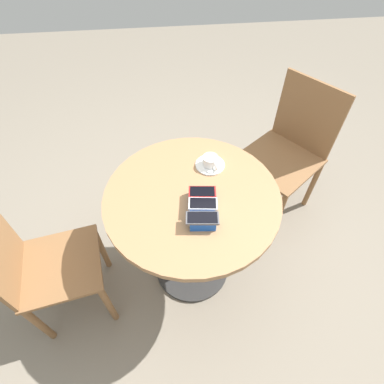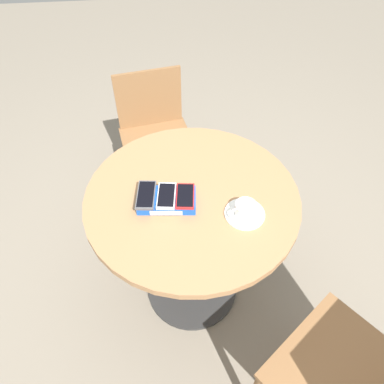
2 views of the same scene
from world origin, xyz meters
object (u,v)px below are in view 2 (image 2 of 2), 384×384
(round_table, at_px, (192,222))
(saucer, at_px, (245,214))
(phone_red, at_px, (185,196))
(chair_far_side, at_px, (156,139))
(phone_gray, at_px, (146,195))
(phone_box, at_px, (167,200))
(phone_white, at_px, (166,196))
(coffee_cup, at_px, (245,209))

(round_table, height_order, saucer, saucer)
(phone_red, xyz_separation_m, chair_far_side, (-0.11, 0.79, -0.37))
(phone_gray, height_order, saucer, phone_gray)
(phone_box, distance_m, saucer, 0.30)
(phone_box, height_order, saucer, phone_box)
(phone_red, bearing_deg, phone_white, 174.45)
(saucer, xyz_separation_m, chair_far_side, (-0.32, 0.87, -0.33))
(round_table, distance_m, phone_box, 0.22)
(phone_gray, height_order, phone_red, phone_gray)
(phone_box, distance_m, phone_red, 0.08)
(round_table, xyz_separation_m, phone_gray, (-0.18, -0.02, 0.22))
(phone_gray, relative_size, coffee_cup, 1.41)
(round_table, xyz_separation_m, coffee_cup, (0.18, -0.12, 0.20))
(phone_white, height_order, coffee_cup, coffee_cup)
(saucer, height_order, chair_far_side, chair_far_side)
(phone_box, bearing_deg, phone_red, -8.08)
(saucer, bearing_deg, phone_red, 161.77)
(phone_gray, bearing_deg, phone_white, -9.54)
(coffee_cup, xyz_separation_m, chair_far_side, (-0.32, 0.87, -0.36))
(round_table, distance_m, saucer, 0.28)
(saucer, relative_size, coffee_cup, 1.44)
(phone_box, distance_m, phone_gray, 0.08)
(phone_white, relative_size, phone_red, 1.02)
(phone_gray, relative_size, saucer, 0.98)
(phone_red, bearing_deg, round_table, 55.68)
(chair_far_side, bearing_deg, phone_white, -87.38)
(phone_box, xyz_separation_m, coffee_cup, (0.28, -0.08, 0.01))
(phone_gray, height_order, chair_far_side, phone_gray)
(phone_white, relative_size, saucer, 0.89)
(chair_far_side, bearing_deg, coffee_cup, -69.81)
(round_table, xyz_separation_m, phone_red, (-0.03, -0.04, 0.22))
(coffee_cup, bearing_deg, phone_gray, 165.67)
(saucer, bearing_deg, chair_far_side, 110.37)
(round_table, relative_size, phone_box, 3.70)
(coffee_cup, bearing_deg, phone_box, 163.85)
(round_table, xyz_separation_m, chair_far_side, (-0.14, 0.75, -0.16))
(phone_box, bearing_deg, phone_gray, 172.77)
(phone_red, xyz_separation_m, saucer, (0.22, -0.07, -0.05))
(phone_white, height_order, saucer, phone_white)
(phone_red, distance_m, coffee_cup, 0.23)
(round_table, bearing_deg, phone_red, -124.32)
(phone_red, bearing_deg, phone_gray, 172.36)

